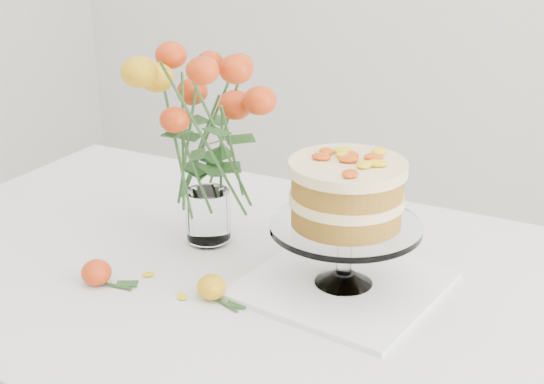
# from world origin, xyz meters

# --- Properties ---
(table) EXTENTS (1.43, 0.93, 0.76)m
(table) POSITION_xyz_m (0.00, 0.00, 0.67)
(table) COLOR tan
(table) RESTS_ON ground
(napkin) EXTENTS (0.35, 0.35, 0.01)m
(napkin) POSITION_xyz_m (0.21, 0.02, 0.76)
(napkin) COLOR white
(napkin) RESTS_ON table
(cake_stand) EXTENTS (0.26, 0.26, 0.24)m
(cake_stand) POSITION_xyz_m (0.21, 0.02, 0.92)
(cake_stand) COLOR white
(cake_stand) RESTS_ON napkin
(rose_vase) EXTENTS (0.37, 0.37, 0.44)m
(rose_vase) POSITION_xyz_m (-0.10, 0.07, 1.02)
(rose_vase) COLOR white
(rose_vase) RESTS_ON table
(loose_rose_near) EXTENTS (0.09, 0.05, 0.04)m
(loose_rose_near) POSITION_xyz_m (0.03, -0.12, 0.78)
(loose_rose_near) COLOR yellow
(loose_rose_near) RESTS_ON table
(loose_rose_far) EXTENTS (0.10, 0.05, 0.05)m
(loose_rose_far) POSITION_xyz_m (-0.18, -0.17, 0.78)
(loose_rose_far) COLOR #C03009
(loose_rose_far) RESTS_ON table
(stray_petal_a) EXTENTS (0.03, 0.02, 0.00)m
(stray_petal_a) POSITION_xyz_m (-0.12, -0.10, 0.76)
(stray_petal_a) COLOR yellow
(stray_petal_a) RESTS_ON table
(stray_petal_b) EXTENTS (0.03, 0.02, 0.00)m
(stray_petal_b) POSITION_xyz_m (-0.02, -0.14, 0.76)
(stray_petal_b) COLOR yellow
(stray_petal_b) RESTS_ON table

